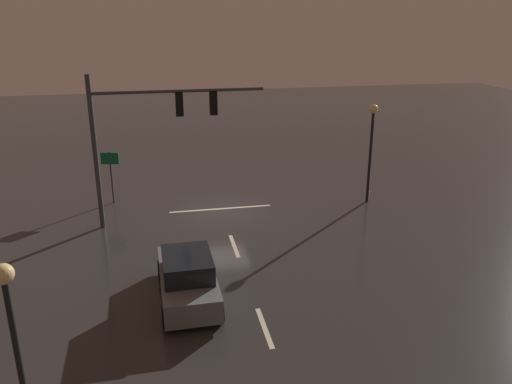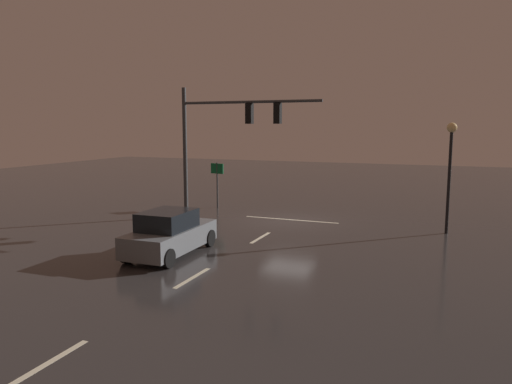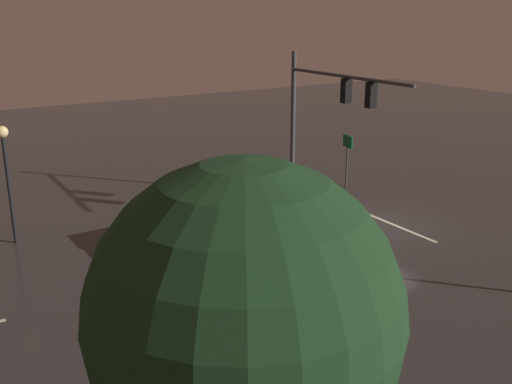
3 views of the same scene
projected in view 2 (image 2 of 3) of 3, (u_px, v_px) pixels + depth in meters
ground_plane at (289, 221)px, 24.55m from camera, size 80.00×80.00×0.00m
traffic_signal_assembly at (225, 129)px, 24.31m from camera, size 7.50×0.47×6.81m
lane_dash_far at (260, 238)px, 20.87m from camera, size 0.16×2.20×0.01m
lane_dash_mid at (192, 278)px, 15.36m from camera, size 0.16×2.20×0.01m
lane_dash_near at (48, 363)px, 9.84m from camera, size 0.16×2.20×0.01m
stop_bar at (291, 220)px, 24.87m from camera, size 5.00×0.16×0.01m
car_approaching at (170, 234)px, 18.06m from camera, size 1.97×4.40×1.70m
street_lamp_left_kerb at (450, 156)px, 21.25m from camera, size 0.44×0.44×4.98m
route_sign at (217, 175)px, 28.33m from camera, size 0.89×0.25×2.69m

